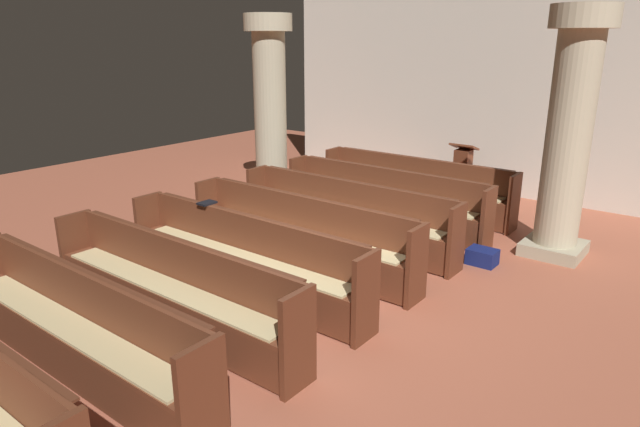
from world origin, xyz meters
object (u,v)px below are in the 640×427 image
at_px(pew_row_0, 415,184).
at_px(pew_row_6, 74,324).
at_px(pillar_aisle_side, 569,132).
at_px(lectern, 462,175).
at_px(pew_row_4, 242,255).
at_px(pew_row_5, 170,285).
at_px(hymn_book, 207,203).
at_px(pew_row_3, 299,231).
at_px(pew_row_1, 383,197).
at_px(kneeler_box_navy, 482,257).
at_px(pillar_far_side, 270,107).
at_px(pew_row_2, 345,213).

bearing_deg(pew_row_0, pew_row_6, -90.00).
height_order(pillar_aisle_side, lectern, pillar_aisle_side).
bearing_deg(pew_row_4, pew_row_0, 90.00).
distance_m(pew_row_4, pew_row_5, 1.06).
height_order(lectern, hymn_book, lectern).
relative_size(pew_row_3, pew_row_4, 1.00).
xyz_separation_m(pew_row_1, pew_row_5, (0.00, -4.25, 0.00)).
relative_size(pew_row_0, kneeler_box_navy, 9.31).
xyz_separation_m(pew_row_1, pew_row_6, (0.00, -5.31, 0.00)).
relative_size(pew_row_3, kneeler_box_navy, 9.31).
distance_m(pew_row_3, pillar_far_side, 3.61).
xyz_separation_m(pew_row_4, pillar_far_side, (-2.54, 3.29, 1.26)).
bearing_deg(pillar_far_side, kneeler_box_navy, -7.99).
relative_size(pew_row_1, pillar_aisle_side, 1.06).
bearing_deg(pew_row_1, pew_row_3, -90.00).
bearing_deg(hymn_book, pillar_far_side, 119.22).
distance_m(pew_row_0, kneeler_box_navy, 2.53).
relative_size(pew_row_6, pillar_far_side, 1.06).
bearing_deg(pew_row_1, pillar_aisle_side, 10.48).
bearing_deg(pillar_aisle_side, pew_row_6, -114.09).
height_order(pew_row_2, pillar_far_side, pillar_far_side).
height_order(pew_row_1, pillar_far_side, pillar_far_side).
distance_m(lectern, hymn_book, 5.56).
relative_size(pew_row_4, pillar_aisle_side, 1.06).
height_order(pew_row_4, pew_row_6, same).
bearing_deg(pew_row_0, lectern, 78.07).
xyz_separation_m(pew_row_3, pew_row_6, (0.00, -3.19, 0.00)).
relative_size(pillar_aisle_side, kneeler_box_navy, 8.76).
bearing_deg(pew_row_6, lectern, 87.87).
relative_size(pew_row_2, hymn_book, 16.40).
bearing_deg(pew_row_4, pew_row_3, 90.00).
height_order(pew_row_3, pillar_aisle_side, pillar_aisle_side).
relative_size(pew_row_2, pew_row_4, 1.00).
relative_size(pew_row_6, lectern, 3.33).
xyz_separation_m(pew_row_4, lectern, (0.29, 5.62, -0.06)).
relative_size(pew_row_4, hymn_book, 16.40).
distance_m(pew_row_4, pew_row_6, 2.13).
height_order(pew_row_2, pew_row_6, same).
relative_size(pew_row_3, lectern, 3.33).
xyz_separation_m(pew_row_1, pillar_far_side, (-2.54, 0.10, 1.26)).
xyz_separation_m(pew_row_4, pillar_aisle_side, (2.59, 3.67, 1.26)).
xyz_separation_m(pew_row_0, pew_row_1, (0.00, -1.06, 0.00)).
xyz_separation_m(pew_row_2, lectern, (0.29, 3.49, -0.06)).
xyz_separation_m(pew_row_1, kneeler_box_navy, (1.93, -0.52, -0.40)).
relative_size(pew_row_0, pew_row_4, 1.00).
bearing_deg(pew_row_2, pillar_aisle_side, 30.77).
bearing_deg(kneeler_box_navy, pew_row_2, -164.37).
height_order(pew_row_4, hymn_book, hymn_book).
distance_m(pew_row_2, pew_row_4, 2.13).
bearing_deg(pew_row_4, pew_row_5, -90.00).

